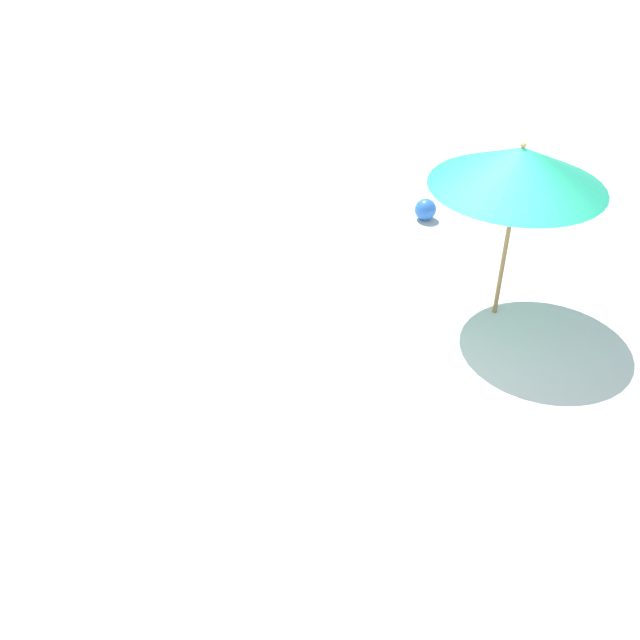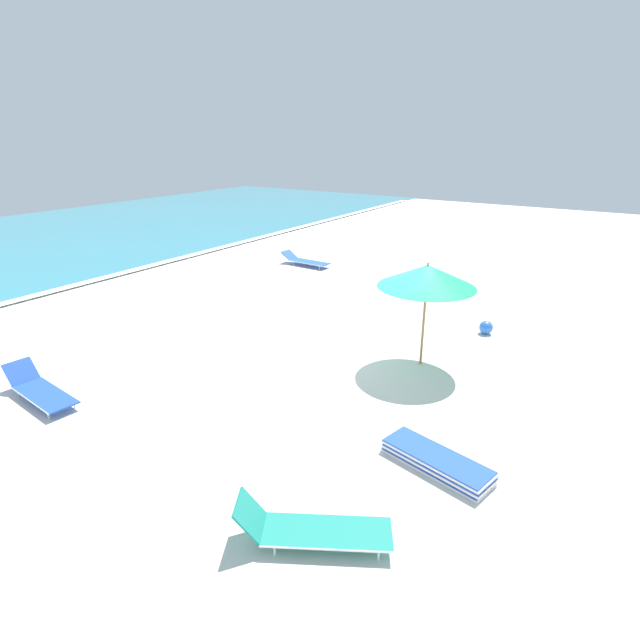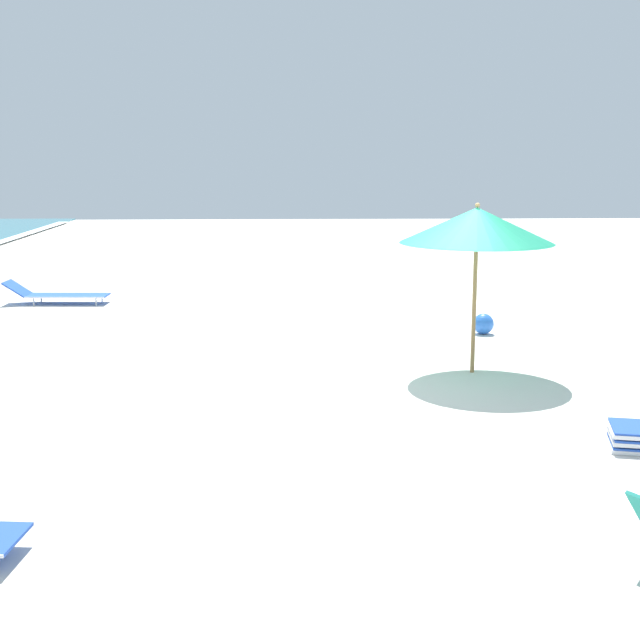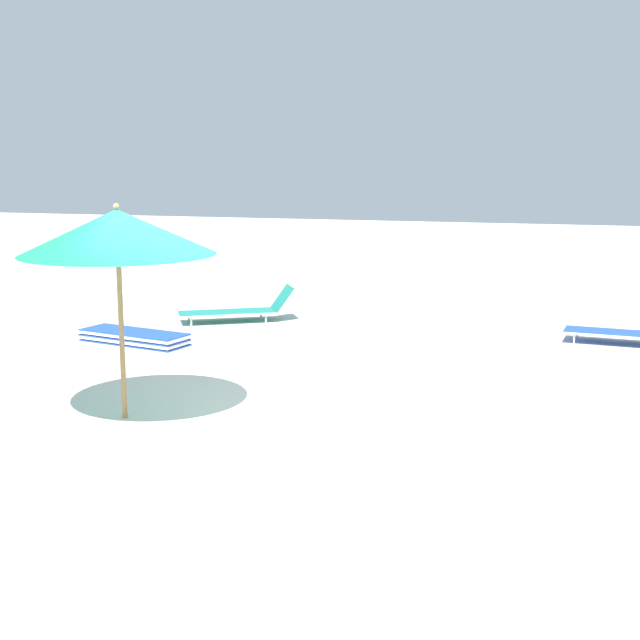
# 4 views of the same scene
# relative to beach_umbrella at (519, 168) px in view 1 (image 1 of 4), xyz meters

# --- Properties ---
(ground_plane) EXTENTS (60.00, 60.00, 0.16)m
(ground_plane) POSITION_rel_beach_umbrella_xyz_m (-0.41, 1.09, -2.22)
(ground_plane) COLOR silver
(beach_umbrella) EXTENTS (2.21, 2.21, 2.47)m
(beach_umbrella) POSITION_rel_beach_umbrella_xyz_m (0.00, 0.00, 0.00)
(beach_umbrella) COLOR #9E7547
(beach_umbrella) RESTS_ON ground_plane
(beach_ball) EXTENTS (0.37, 0.37, 0.37)m
(beach_ball) POSITION_rel_beach_umbrella_xyz_m (2.74, -0.76, -1.96)
(beach_ball) COLOR blue
(beach_ball) RESTS_ON ground_plane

